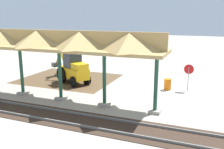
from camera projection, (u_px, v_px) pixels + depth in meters
The scene contains 8 objects.
ground_plane at pixel (146, 89), 20.25m from camera, with size 120.00×120.00×0.00m, color #9E998E.
dirt_work_zone at pixel (69, 79), 23.72m from camera, with size 8.61×7.00×0.01m, color brown.
platform_canopy at pixel (19, 39), 18.03m from camera, with size 21.40×3.20×4.90m.
rail_tracks at pixel (112, 126), 13.47m from camera, with size 60.00×2.58×0.15m.
stop_sign at pixel (189, 72), 19.58m from camera, with size 0.76×0.06×2.12m.
backhoe at pixel (73, 69), 21.97m from camera, with size 5.15×3.69×2.82m.
dirt_mound at pixel (64, 75), 25.30m from camera, with size 4.03×4.03×2.05m, color brown.
traffic_barrel at pixel (168, 84), 20.08m from camera, with size 0.56×0.56×0.90m, color orange.
Camera 1 is at (-4.60, 19.08, 5.81)m, focal length 40.00 mm.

